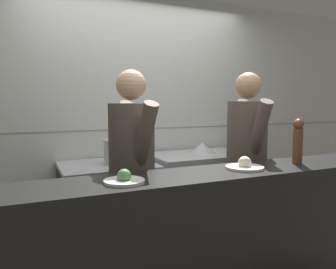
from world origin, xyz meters
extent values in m
cube|color=silver|center=(0.00, 1.33, 1.30)|extent=(8.00, 0.06, 2.60)
cube|color=gray|center=(0.00, 1.30, 1.15)|extent=(8.00, 0.00, 0.01)
cube|color=#232326|center=(-0.45, 0.93, 0.41)|extent=(0.85, 0.70, 0.82)
cube|color=#B7BABF|center=(-0.45, 0.93, 0.84)|extent=(0.87, 0.71, 0.04)
cube|color=#B7BABF|center=(-0.45, 0.60, 0.47)|extent=(0.77, 0.03, 0.10)
cube|color=#B7BABF|center=(0.52, 0.93, 0.45)|extent=(0.99, 0.65, 0.90)
cube|color=black|center=(0.52, 0.63, 0.05)|extent=(0.97, 0.04, 0.10)
cube|color=black|center=(0.07, -0.28, 0.49)|extent=(2.73, 0.45, 0.99)
cylinder|color=#B7BABF|center=(-0.37, 0.90, 0.98)|extent=(0.24, 0.24, 0.23)
cylinder|color=#B7BABF|center=(-0.37, 0.90, 1.08)|extent=(0.26, 0.26, 0.01)
cone|color=#B7BABF|center=(0.58, 0.95, 0.95)|extent=(0.28, 0.28, 0.11)
cylinder|color=white|center=(-0.66, -0.33, 1.00)|extent=(0.23, 0.23, 0.02)
sphere|color=#4C8C47|center=(-0.66, -0.33, 1.03)|extent=(0.08, 0.08, 0.08)
cylinder|color=white|center=(0.19, -0.28, 1.00)|extent=(0.26, 0.26, 0.02)
sphere|color=beige|center=(0.19, -0.28, 1.03)|extent=(0.09, 0.09, 0.09)
cylinder|color=brown|center=(0.67, -0.28, 1.12)|extent=(0.07, 0.07, 0.26)
sphere|color=brown|center=(0.67, -0.28, 1.28)|extent=(0.08, 0.08, 0.08)
cube|color=black|center=(-0.43, 0.24, 0.39)|extent=(0.31, 0.22, 0.78)
cylinder|color=brown|center=(-0.43, 0.24, 1.11)|extent=(0.38, 0.38, 0.65)
sphere|color=#D8AD84|center=(-0.43, 0.24, 1.56)|extent=(0.22, 0.22, 0.22)
cylinder|color=brown|center=(-0.46, 0.44, 1.18)|extent=(0.14, 0.33, 0.54)
cylinder|color=brown|center=(-0.41, 0.04, 1.18)|extent=(0.14, 0.33, 0.54)
cube|color=black|center=(0.61, 0.23, 0.40)|extent=(0.32, 0.24, 0.79)
cylinder|color=brown|center=(0.61, 0.23, 1.12)|extent=(0.41, 0.41, 0.65)
sphere|color=tan|center=(0.61, 0.23, 1.58)|extent=(0.22, 0.22, 0.22)
cylinder|color=brown|center=(0.65, 0.43, 1.19)|extent=(0.17, 0.34, 0.55)
cylinder|color=brown|center=(0.57, 0.03, 1.19)|extent=(0.17, 0.34, 0.55)
camera|label=1|loc=(-1.16, -2.06, 1.44)|focal=35.00mm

